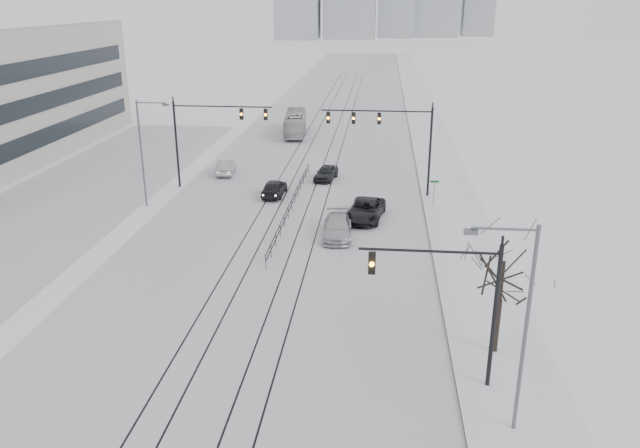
{
  "coord_description": "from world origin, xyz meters",
  "views": [
    {
      "loc": [
        7.2,
        -18.79,
        16.7
      ],
      "look_at": [
        3.53,
        18.24,
        3.2
      ],
      "focal_mm": 35.0,
      "sensor_mm": 36.0,
      "label": 1
    }
  ],
  "objects": [
    {
      "name": "traffic_mast_nw",
      "position": [
        -8.52,
        36.0,
        5.57
      ],
      "size": [
        9.1,
        0.37,
        8.0
      ],
      "color": "black",
      "rests_on": "ground"
    },
    {
      "name": "street_sign",
      "position": [
        11.8,
        32.0,
        1.61
      ],
      "size": [
        0.7,
        0.06,
        2.4
      ],
      "color": "#595B60",
      "rests_on": "ground"
    },
    {
      "name": "sedan_nb_right",
      "position": [
        4.22,
        24.33,
        0.74
      ],
      "size": [
        2.35,
        5.21,
        1.48
      ],
      "primitive_type": "imported",
      "rotation": [
        0.0,
        0.0,
        0.05
      ],
      "color": "#B4B5BC",
      "rests_on": "ground"
    },
    {
      "name": "tram_rails",
      "position": [
        -0.0,
        40.0,
        0.02
      ],
      "size": [
        5.3,
        180.0,
        0.01
      ],
      "color": "black",
      "rests_on": "ground"
    },
    {
      "name": "traffic_mast_near",
      "position": [
        10.79,
        6.0,
        4.56
      ],
      "size": [
        6.1,
        0.37,
        7.0
      ],
      "color": "black",
      "rests_on": "ground"
    },
    {
      "name": "median_fence",
      "position": [
        0.0,
        30.0,
        0.53
      ],
      "size": [
        0.06,
        24.0,
        1.0
      ],
      "color": "black",
      "rests_on": "ground"
    },
    {
      "name": "street_light_east",
      "position": [
        12.7,
        3.0,
        5.21
      ],
      "size": [
        2.73,
        0.25,
        9.0
      ],
      "color": "#595B60",
      "rests_on": "ground"
    },
    {
      "name": "parking_strip",
      "position": [
        -20.0,
        35.0,
        0.01
      ],
      "size": [
        14.0,
        60.0,
        0.03
      ],
      "primitive_type": "cube",
      "color": "silver",
      "rests_on": "ground"
    },
    {
      "name": "curb",
      "position": [
        11.05,
        60.0,
        0.06
      ],
      "size": [
        0.1,
        260.0,
        0.12
      ],
      "primitive_type": "cube",
      "color": "gray",
      "rests_on": "ground"
    },
    {
      "name": "bare_tree",
      "position": [
        13.2,
        9.0,
        4.49
      ],
      "size": [
        4.4,
        4.4,
        6.1
      ],
      "color": "black",
      "rests_on": "ground"
    },
    {
      "name": "sedan_nb_far",
      "position": [
        2.0,
        39.68,
        0.7
      ],
      "size": [
        2.44,
        4.36,
        1.4
      ],
      "primitive_type": "imported",
      "rotation": [
        0.0,
        0.0,
        -0.2
      ],
      "color": "black",
      "rests_on": "ground"
    },
    {
      "name": "sidewalk_east",
      "position": [
        13.5,
        60.0,
        0.08
      ],
      "size": [
        5.0,
        260.0,
        0.16
      ],
      "primitive_type": "cube",
      "color": "white",
      "rests_on": "ground"
    },
    {
      "name": "sedan_sb_outer",
      "position": [
        -8.23,
        40.83,
        0.73
      ],
      "size": [
        2.05,
        4.6,
        1.47
      ],
      "primitive_type": "imported",
      "rotation": [
        0.0,
        0.0,
        3.26
      ],
      "color": "#97989E",
      "rests_on": "ground"
    },
    {
      "name": "road",
      "position": [
        0.0,
        60.0,
        0.01
      ],
      "size": [
        22.0,
        260.0,
        0.02
      ],
      "primitive_type": "cube",
      "color": "silver",
      "rests_on": "ground"
    },
    {
      "name": "street_light_west",
      "position": [
        -12.2,
        30.0,
        5.21
      ],
      "size": [
        2.73,
        0.25,
        9.0
      ],
      "color": "#595B60",
      "rests_on": "ground"
    },
    {
      "name": "box_truck",
      "position": [
        -3.9,
        60.7,
        1.47
      ],
      "size": [
        3.46,
        10.77,
        2.95
      ],
      "primitive_type": "imported",
      "rotation": [
        0.0,
        0.0,
        3.24
      ],
      "color": "#B1B3B6",
      "rests_on": "ground"
    },
    {
      "name": "traffic_mast_ne",
      "position": [
        8.15,
        34.99,
        5.76
      ],
      "size": [
        9.6,
        0.37,
        8.0
      ],
      "color": "black",
      "rests_on": "ground"
    },
    {
      "name": "sedan_sb_inner",
      "position": [
        -2.13,
        33.99,
        0.75
      ],
      "size": [
        1.95,
        4.49,
        1.51
      ],
      "primitive_type": "imported",
      "rotation": [
        0.0,
        0.0,
        3.1
      ],
      "color": "black",
      "rests_on": "ground"
    },
    {
      "name": "sedan_nb_front",
      "position": [
        6.18,
        28.49,
        0.78
      ],
      "size": [
        3.39,
        5.91,
        1.55
      ],
      "primitive_type": "imported",
      "rotation": [
        0.0,
        0.0,
        -0.15
      ],
      "color": "black",
      "rests_on": "ground"
    }
  ]
}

